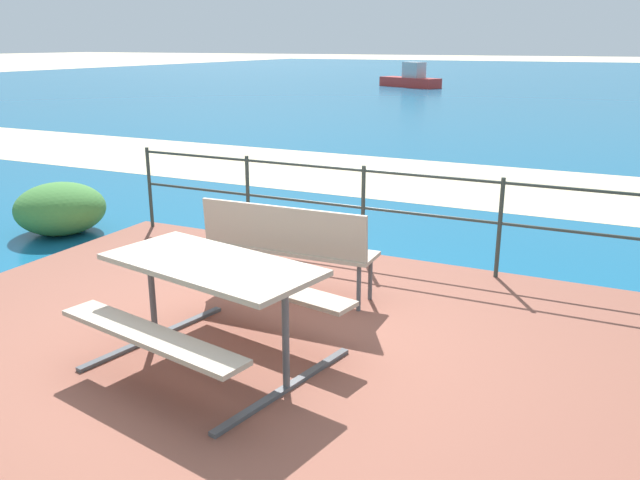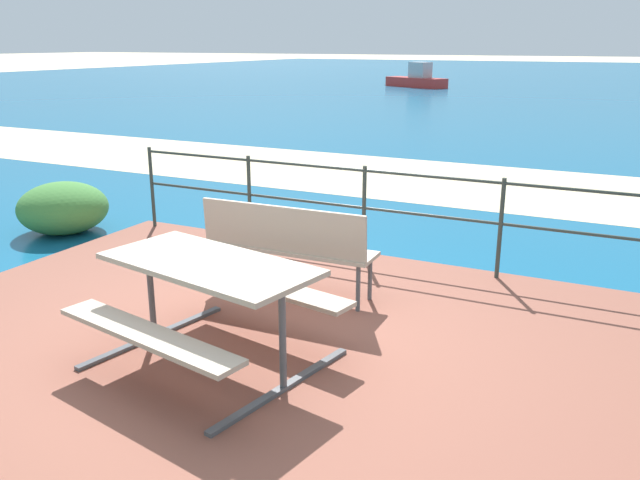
{
  "view_description": "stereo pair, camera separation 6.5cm",
  "coord_description": "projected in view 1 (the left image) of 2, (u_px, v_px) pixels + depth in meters",
  "views": [
    {
      "loc": [
        2.58,
        -4.02,
        2.36
      ],
      "look_at": [
        -0.01,
        1.38,
        0.55
      ],
      "focal_mm": 36.72,
      "sensor_mm": 36.0,
      "label": 1
    },
    {
      "loc": [
        2.64,
        -4.0,
        2.36
      ],
      "look_at": [
        -0.01,
        1.38,
        0.55
      ],
      "focal_mm": 36.72,
      "sensor_mm": 36.0,
      "label": 2
    }
  ],
  "objects": [
    {
      "name": "ground_plane",
      "position": [
        247.0,
        351.0,
        5.23
      ],
      "size": [
        240.0,
        240.0,
        0.0
      ],
      "primitive_type": "plane",
      "color": "beige"
    },
    {
      "name": "patio_paving",
      "position": [
        247.0,
        347.0,
        5.22
      ],
      "size": [
        6.4,
        5.2,
        0.06
      ],
      "primitive_type": "cube",
      "color": "brown",
      "rests_on": "ground"
    },
    {
      "name": "sea_water",
      "position": [
        595.0,
        82.0,
        39.72
      ],
      "size": [
        90.0,
        90.0,
        0.01
      ],
      "primitive_type": "cube",
      "color": "#145B84",
      "rests_on": "ground"
    },
    {
      "name": "beach_strip",
      "position": [
        464.0,
        183.0,
        11.41
      ],
      "size": [
        54.01,
        3.82,
        0.01
      ],
      "primitive_type": "cube",
      "rotation": [
        0.0,
        0.0,
        0.0
      ],
      "color": "beige",
      "rests_on": "ground"
    },
    {
      "name": "picnic_table",
      "position": [
        212.0,
        287.0,
        4.74
      ],
      "size": [
        1.86,
        1.71,
        0.8
      ],
      "rotation": [
        0.0,
        0.0,
        -0.19
      ],
      "color": "tan",
      "rests_on": "patio_paving"
    },
    {
      "name": "park_bench",
      "position": [
        287.0,
        241.0,
        6.05
      ],
      "size": [
        1.66,
        0.45,
        0.89
      ],
      "rotation": [
        0.0,
        0.0,
        3.17
      ],
      "color": "tan",
      "rests_on": "patio_paving"
    },
    {
      "name": "railing_fence",
      "position": [
        363.0,
        200.0,
        7.12
      ],
      "size": [
        5.94,
        0.04,
        1.03
      ],
      "color": "#2D3833",
      "rests_on": "patio_paving"
    },
    {
      "name": "shrub_left",
      "position": [
        60.0,
        209.0,
        8.33
      ],
      "size": [
        1.12,
        1.12,
        0.66
      ],
      "primitive_type": "ellipsoid",
      "color": "#427F38",
      "rests_on": "ground"
    },
    {
      "name": "boat_near",
      "position": [
        410.0,
        79.0,
        35.56
      ],
      "size": [
        4.1,
        2.58,
        1.32
      ],
      "rotation": [
        0.0,
        0.0,
        2.69
      ],
      "color": "red",
      "rests_on": "sea_water"
    }
  ]
}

